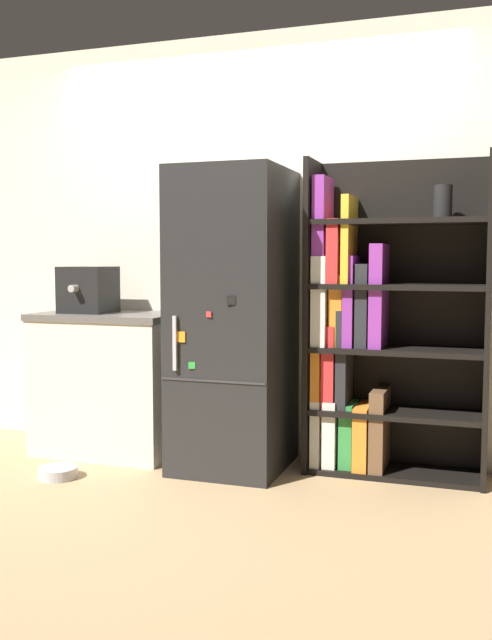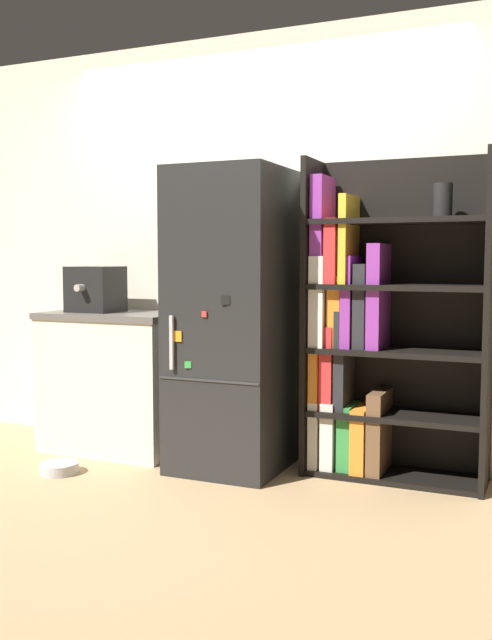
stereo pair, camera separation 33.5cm
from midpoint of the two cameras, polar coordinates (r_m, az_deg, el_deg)
ground_plane at (r=4.21m, az=0.68°, el=-12.03°), size 16.00×16.00×0.00m
wall_back at (r=4.47m, az=3.07°, el=5.85°), size 8.00×0.05×2.60m
refrigerator at (r=4.15m, az=1.30°, el=-0.02°), size 0.61×0.70×1.74m
bookshelf at (r=4.10m, az=12.35°, el=-1.17°), size 1.00×0.38×1.79m
kitchen_counter at (r=4.64m, az=-8.29°, el=-4.83°), size 0.89×0.58×0.89m
espresso_machine at (r=4.62m, az=-9.93°, el=2.45°), size 0.30×0.34×0.29m
pet_bowl at (r=4.26m, az=-12.52°, el=-11.46°), size 0.22×0.22×0.06m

